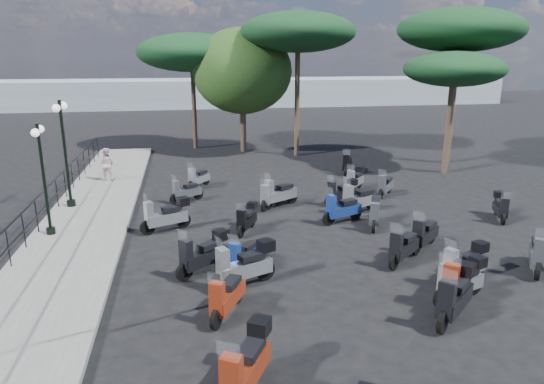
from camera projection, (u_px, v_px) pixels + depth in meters
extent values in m
plane|color=black|center=(294.00, 261.00, 13.99)|extent=(120.00, 120.00, 0.00)
cube|color=#63615F|center=(78.00, 236.00, 15.68)|extent=(3.00, 30.00, 0.15)
cylinder|color=black|center=(8.00, 248.00, 13.16)|extent=(0.04, 0.04, 1.10)
cylinder|color=black|center=(24.00, 230.00, 14.45)|extent=(0.04, 0.04, 1.10)
cylinder|color=black|center=(37.00, 216.00, 15.74)|extent=(0.04, 0.04, 1.10)
cylinder|color=black|center=(48.00, 204.00, 17.04)|extent=(0.04, 0.04, 1.10)
cylinder|color=black|center=(57.00, 193.00, 18.33)|extent=(0.04, 0.04, 1.10)
cylinder|color=black|center=(65.00, 184.00, 19.63)|extent=(0.04, 0.04, 1.10)
cylinder|color=black|center=(72.00, 176.00, 20.92)|extent=(0.04, 0.04, 1.10)
cylinder|color=black|center=(78.00, 169.00, 22.22)|extent=(0.04, 0.04, 1.10)
cylinder|color=black|center=(84.00, 163.00, 23.51)|extent=(0.04, 0.04, 1.10)
cylinder|color=black|center=(89.00, 157.00, 24.81)|extent=(0.04, 0.04, 1.10)
cylinder|color=black|center=(94.00, 152.00, 26.10)|extent=(0.04, 0.04, 1.10)
cylinder|color=black|center=(98.00, 147.00, 27.40)|extent=(0.04, 0.04, 1.10)
cube|color=black|center=(28.00, 207.00, 14.95)|extent=(0.04, 26.00, 0.04)
cube|color=black|center=(30.00, 223.00, 15.10)|extent=(0.04, 26.00, 0.04)
cylinder|color=black|center=(51.00, 231.00, 15.69)|extent=(0.29, 0.29, 0.21)
cylinder|color=black|center=(44.00, 180.00, 15.23)|extent=(0.10, 0.10, 3.58)
cylinder|color=black|center=(37.00, 128.00, 14.77)|extent=(0.11, 0.81, 0.04)
sphere|color=white|center=(40.00, 129.00, 15.17)|extent=(0.25, 0.25, 0.25)
sphere|color=white|center=(35.00, 133.00, 14.42)|extent=(0.25, 0.25, 0.25)
cylinder|color=black|center=(71.00, 203.00, 18.57)|extent=(0.32, 0.32, 0.24)
cylinder|color=black|center=(65.00, 154.00, 18.05)|extent=(0.11, 0.11, 4.02)
cylinder|color=black|center=(59.00, 104.00, 17.54)|extent=(0.08, 0.91, 0.04)
sphere|color=white|center=(63.00, 106.00, 18.00)|extent=(0.28, 0.28, 0.28)
sphere|color=white|center=(56.00, 108.00, 17.14)|extent=(0.28, 0.28, 0.28)
imported|color=beige|center=(107.00, 164.00, 22.27)|extent=(0.86, 0.75, 1.50)
cylinder|color=black|center=(259.00, 361.00, 9.00)|extent=(0.36, 0.52, 0.54)
cube|color=maroon|center=(247.00, 371.00, 8.39)|extent=(1.05, 1.45, 0.38)
cube|color=black|center=(251.00, 349.00, 8.47)|extent=(0.62, 0.75, 0.16)
cube|color=maroon|center=(231.00, 378.00, 7.72)|extent=(0.41, 0.38, 0.78)
plane|color=white|center=(229.00, 353.00, 7.53)|extent=(0.41, 0.29, 0.41)
cube|color=black|center=(260.00, 326.00, 8.82)|extent=(0.50, 0.51, 0.29)
cylinder|color=black|center=(220.00, 283.00, 12.06)|extent=(0.54, 0.31, 0.53)
cylinder|color=black|center=(265.00, 271.00, 12.76)|extent=(0.54, 0.31, 0.53)
cube|color=#93969A|center=(245.00, 269.00, 12.39)|extent=(1.48, 0.91, 0.38)
cube|color=black|center=(251.00, 256.00, 12.40)|extent=(0.74, 0.57, 0.16)
cube|color=#93969A|center=(223.00, 263.00, 11.97)|extent=(0.35, 0.40, 0.78)
plane|color=white|center=(220.00, 245.00, 11.80)|extent=(0.24, 0.42, 0.41)
cube|color=black|center=(266.00, 245.00, 12.58)|extent=(0.49, 0.47, 0.29)
cylinder|color=black|center=(184.00, 272.00, 12.70)|extent=(0.47, 0.39, 0.51)
cylinder|color=black|center=(221.00, 257.00, 13.61)|extent=(0.47, 0.39, 0.51)
cube|color=black|center=(204.00, 257.00, 13.14)|extent=(1.32, 1.12, 0.36)
cube|color=black|center=(209.00, 245.00, 13.19)|extent=(0.70, 0.64, 0.15)
cube|color=black|center=(186.00, 254.00, 12.63)|extent=(0.38, 0.40, 0.75)
plane|color=white|center=(183.00, 237.00, 12.45)|extent=(0.31, 0.37, 0.40)
cube|color=black|center=(221.00, 235.00, 13.44)|extent=(0.49, 0.49, 0.28)
cylinder|color=black|center=(147.00, 228.00, 15.96)|extent=(0.51, 0.31, 0.51)
cylinder|color=black|center=(183.00, 220.00, 16.66)|extent=(0.51, 0.31, 0.51)
cube|color=#93969A|center=(167.00, 218.00, 16.29)|extent=(1.42, 0.89, 0.36)
cube|color=black|center=(172.00, 209.00, 16.30)|extent=(0.72, 0.55, 0.15)
cube|color=#93969A|center=(149.00, 213.00, 15.88)|extent=(0.34, 0.39, 0.75)
plane|color=white|center=(146.00, 199.00, 15.71)|extent=(0.24, 0.41, 0.40)
cube|color=black|center=(183.00, 201.00, 16.48)|extent=(0.47, 0.46, 0.28)
cylinder|color=black|center=(175.00, 199.00, 19.26)|extent=(0.42, 0.30, 0.44)
cylinder|color=black|center=(198.00, 194.00, 19.95)|extent=(0.42, 0.30, 0.44)
cube|color=#474A4F|center=(188.00, 192.00, 19.59)|extent=(1.18, 0.87, 0.31)
cube|color=black|center=(191.00, 186.00, 19.62)|extent=(0.61, 0.51, 0.13)
cube|color=#474A4F|center=(176.00, 188.00, 19.19)|extent=(0.31, 0.34, 0.64)
plane|color=white|center=(174.00, 179.00, 19.05)|extent=(0.24, 0.33, 0.34)
cylinder|color=black|center=(216.00, 319.00, 10.48)|extent=(0.32, 0.48, 0.49)
cylinder|color=black|center=(238.00, 293.00, 11.59)|extent=(0.32, 0.48, 0.49)
cube|color=maroon|center=(228.00, 297.00, 11.03)|extent=(0.93, 1.32, 0.35)
cube|color=black|center=(231.00, 283.00, 11.11)|extent=(0.56, 0.68, 0.14)
cube|color=maroon|center=(217.00, 298.00, 10.43)|extent=(0.37, 0.34, 0.71)
plane|color=white|center=(215.00, 279.00, 10.25)|extent=(0.38, 0.26, 0.38)
cylinder|color=black|center=(234.00, 271.00, 12.85)|extent=(0.35, 0.41, 0.45)
cylinder|color=black|center=(255.00, 256.00, 13.81)|extent=(0.35, 0.41, 0.45)
cube|color=navy|center=(245.00, 257.00, 13.33)|extent=(1.00, 1.15, 0.32)
cube|color=black|center=(248.00, 246.00, 13.39)|extent=(0.57, 0.61, 0.13)
cube|color=navy|center=(235.00, 255.00, 12.80)|extent=(0.35, 0.33, 0.65)
plane|color=white|center=(233.00, 241.00, 12.64)|extent=(0.33, 0.28, 0.35)
cylinder|color=black|center=(241.00, 231.00, 15.74)|extent=(0.28, 0.41, 0.42)
cylinder|color=black|center=(252.00, 221.00, 16.71)|extent=(0.28, 0.41, 0.42)
cube|color=black|center=(247.00, 221.00, 16.22)|extent=(0.81, 1.15, 0.30)
cube|color=black|center=(249.00, 213.00, 16.29)|extent=(0.49, 0.59, 0.12)
cube|color=black|center=(241.00, 219.00, 15.69)|extent=(0.33, 0.30, 0.62)
plane|color=white|center=(241.00, 208.00, 15.54)|extent=(0.33, 0.22, 0.33)
cube|color=black|center=(252.00, 205.00, 16.57)|extent=(0.39, 0.40, 0.23)
cylinder|color=black|center=(264.00, 206.00, 18.35)|extent=(0.33, 0.44, 0.46)
cylinder|color=black|center=(276.00, 198.00, 19.39)|extent=(0.33, 0.44, 0.46)
cube|color=#93969A|center=(270.00, 197.00, 18.86)|extent=(0.95, 1.24, 0.33)
cube|color=black|center=(272.00, 189.00, 18.94)|extent=(0.56, 0.65, 0.14)
cube|color=#93969A|center=(265.00, 194.00, 18.30)|extent=(0.36, 0.34, 0.68)
plane|color=white|center=(264.00, 183.00, 18.13)|extent=(0.35, 0.26, 0.36)
cylinder|color=black|center=(191.00, 186.00, 21.17)|extent=(0.35, 0.42, 0.45)
cylinder|color=black|center=(206.00, 180.00, 22.14)|extent=(0.35, 0.42, 0.45)
cube|color=#A9AAB4|center=(199.00, 179.00, 21.65)|extent=(1.00, 1.17, 0.32)
cube|color=black|center=(201.00, 172.00, 21.71)|extent=(0.57, 0.62, 0.13)
cube|color=#A9AAB4|center=(192.00, 176.00, 21.12)|extent=(0.35, 0.34, 0.66)
plane|color=white|center=(191.00, 166.00, 20.95)|extent=(0.33, 0.28, 0.35)
cylinder|color=black|center=(443.00, 322.00, 10.31)|extent=(0.47, 0.44, 0.54)
cylinder|color=black|center=(462.00, 298.00, 11.33)|extent=(0.47, 0.44, 0.54)
cube|color=black|center=(455.00, 300.00, 10.81)|extent=(1.33, 1.26, 0.38)
cube|color=black|center=(459.00, 284.00, 10.87)|extent=(0.72, 0.70, 0.16)
cube|color=black|center=(447.00, 298.00, 10.24)|extent=(0.41, 0.41, 0.78)
plane|color=white|center=(448.00, 278.00, 10.05)|extent=(0.35, 0.37, 0.42)
cube|color=black|center=(466.00, 269.00, 11.16)|extent=(0.52, 0.52, 0.29)
cylinder|color=black|center=(441.00, 298.00, 11.40)|extent=(0.48, 0.26, 0.48)
cylinder|color=black|center=(474.00, 285.00, 11.99)|extent=(0.48, 0.26, 0.48)
cube|color=#93969A|center=(460.00, 284.00, 11.67)|extent=(1.34, 0.78, 0.34)
cube|color=black|center=(466.00, 272.00, 11.68)|extent=(0.67, 0.49, 0.14)
cube|color=#93969A|center=(446.00, 279.00, 11.31)|extent=(0.31, 0.36, 0.70)
plane|color=white|center=(446.00, 262.00, 11.16)|extent=(0.21, 0.38, 0.37)
cube|color=black|center=(478.00, 261.00, 11.83)|extent=(0.43, 0.42, 0.26)
cylinder|color=black|center=(329.00, 219.00, 16.86)|extent=(0.50, 0.28, 0.50)
cylinder|color=black|center=(356.00, 213.00, 17.50)|extent=(0.50, 0.28, 0.50)
cube|color=navy|center=(344.00, 210.00, 17.15)|extent=(1.38, 0.83, 0.35)
cube|color=black|center=(348.00, 202.00, 17.16)|extent=(0.69, 0.52, 0.15)
cube|color=navy|center=(331.00, 205.00, 16.77)|extent=(0.33, 0.37, 0.73)
plane|color=white|center=(330.00, 192.00, 16.61)|extent=(0.22, 0.40, 0.39)
cylinder|color=black|center=(267.00, 203.00, 18.58)|extent=(0.51, 0.36, 0.53)
cylinder|color=black|center=(292.00, 197.00, 19.41)|extent=(0.51, 0.36, 0.53)
cube|color=#93969A|center=(281.00, 195.00, 18.97)|extent=(1.41, 1.05, 0.37)
cube|color=black|center=(285.00, 186.00, 19.01)|extent=(0.73, 0.62, 0.15)
cube|color=#93969A|center=(269.00, 190.00, 18.49)|extent=(0.37, 0.41, 0.77)
plane|color=white|center=(268.00, 178.00, 18.32)|extent=(0.29, 0.40, 0.41)
cylinder|color=black|center=(330.00, 201.00, 18.96)|extent=(0.45, 0.26, 0.45)
cylinder|color=black|center=(351.00, 197.00, 19.56)|extent=(0.45, 0.26, 0.45)
cube|color=black|center=(342.00, 194.00, 19.24)|extent=(1.26, 0.77, 0.32)
cube|color=black|center=(345.00, 187.00, 19.25)|extent=(0.63, 0.48, 0.13)
cube|color=black|center=(332.00, 190.00, 18.88)|extent=(0.30, 0.34, 0.66)
plane|color=white|center=(331.00, 180.00, 18.74)|extent=(0.21, 0.36, 0.35)
cube|color=black|center=(352.00, 182.00, 19.40)|extent=(0.41, 0.40, 0.25)
cylinder|color=black|center=(447.00, 301.00, 11.17)|extent=(0.45, 0.46, 0.53)
cylinder|color=black|center=(462.00, 280.00, 12.23)|extent=(0.45, 0.46, 0.53)
cube|color=maroon|center=(456.00, 282.00, 11.69)|extent=(1.28, 1.30, 0.38)
cube|color=black|center=(460.00, 267.00, 11.75)|extent=(0.71, 0.71, 0.16)
cube|color=maroon|center=(451.00, 280.00, 11.10)|extent=(0.41, 0.41, 0.78)
plane|color=white|center=(452.00, 261.00, 10.91)|extent=(0.36, 0.36, 0.41)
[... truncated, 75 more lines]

